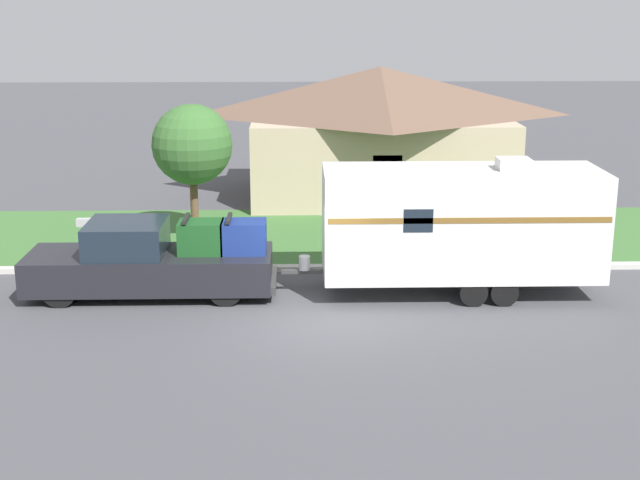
{
  "coord_description": "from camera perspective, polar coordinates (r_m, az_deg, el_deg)",
  "views": [
    {
      "loc": [
        -0.38,
        -19.65,
        7.27
      ],
      "look_at": [
        0.17,
        1.79,
        1.4
      ],
      "focal_mm": 50.0,
      "sensor_mm": 36.0,
      "label": 1
    }
  ],
  "objects": [
    {
      "name": "ground_plane",
      "position": [
        20.96,
        -0.34,
        -5.0
      ],
      "size": [
        120.0,
        120.0,
        0.0
      ],
      "primitive_type": "plane",
      "color": "#47474C"
    },
    {
      "name": "curb_strip",
      "position": [
        24.49,
        -0.52,
        -1.8
      ],
      "size": [
        80.0,
        0.3,
        0.14
      ],
      "color": "beige",
      "rests_on": "ground_plane"
    },
    {
      "name": "tree_in_yard",
      "position": [
        27.01,
        -8.19,
        6.04
      ],
      "size": [
        2.42,
        2.42,
        4.22
      ],
      "color": "brown",
      "rests_on": "ground_plane"
    },
    {
      "name": "travel_trailer",
      "position": [
        22.5,
        9.03,
        1.13
      ],
      "size": [
        7.94,
        2.38,
        3.45
      ],
      "color": "black",
      "rests_on": "ground_plane"
    },
    {
      "name": "lawn_strip",
      "position": [
        28.01,
        -0.64,
        0.29
      ],
      "size": [
        80.0,
        7.0,
        0.03
      ],
      "color": "#3D6B33",
      "rests_on": "ground_plane"
    },
    {
      "name": "house_across_street",
      "position": [
        33.34,
        3.83,
        7.05
      ],
      "size": [
        10.07,
        6.88,
        4.82
      ],
      "color": "tan",
      "rests_on": "ground_plane"
    },
    {
      "name": "pickup_truck",
      "position": [
        22.67,
        -10.63,
        -1.34
      ],
      "size": [
        6.2,
        2.06,
        2.02
      ],
      "color": "black",
      "rests_on": "ground_plane"
    },
    {
      "name": "mailbox",
      "position": [
        25.87,
        -14.76,
        0.71
      ],
      "size": [
        0.48,
        0.2,
        1.27
      ],
      "color": "brown",
      "rests_on": "ground_plane"
    }
  ]
}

